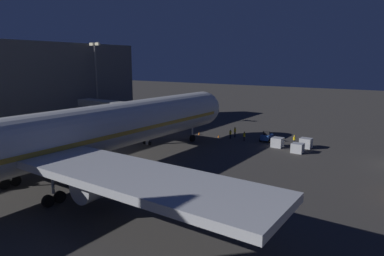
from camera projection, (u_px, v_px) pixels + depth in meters
The scene contains 14 objects.
ground_plane at pixel (123, 165), 47.13m from camera, with size 320.00×320.00×0.00m, color #383533.
airliner_at_gate at pixel (49, 140), 37.28m from camera, with size 54.49×69.16×20.18m.
jet_bridge at pixel (124, 110), 60.54m from camera, with size 19.22×3.40×7.16m.
apron_floodlight_mast at pixel (96, 79), 73.48m from camera, with size 2.90×0.50×18.00m.
pushback_tug at pixel (267, 137), 60.73m from camera, with size 1.86×2.45×1.95m.
baggage_container_near_belt at pixel (298, 148), 53.17m from camera, with size 1.75×1.62×1.51m, color #B7BABF.
baggage_container_mid_row at pixel (306, 143), 56.14m from camera, with size 1.83×1.61×1.64m, color #B7BABF.
baggage_container_far_row at pixel (277, 142), 56.70m from camera, with size 1.78×1.75×1.60m, color #B7BABF.
ground_crew_near_nose_gear at pixel (235, 132), 64.32m from camera, with size 0.40×0.40×1.90m.
ground_crew_by_belt_loader at pixel (294, 140), 58.15m from camera, with size 0.40×0.40×1.70m.
ground_crew_marshaller_fwd at pixel (244, 136), 61.06m from camera, with size 0.40×0.40×1.74m.
ground_crew_by_tug at pixel (230, 134), 62.87m from camera, with size 0.40×0.40×1.76m.
traffic_cone_nose_port at pixel (219, 136), 64.07m from camera, with size 0.36×0.36×0.55m, color orange.
traffic_cone_nose_starboard at pixel (199, 133), 66.52m from camera, with size 0.36×0.36×0.55m, color orange.
Camera 1 is at (-33.57, 31.88, 13.99)m, focal length 31.85 mm.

